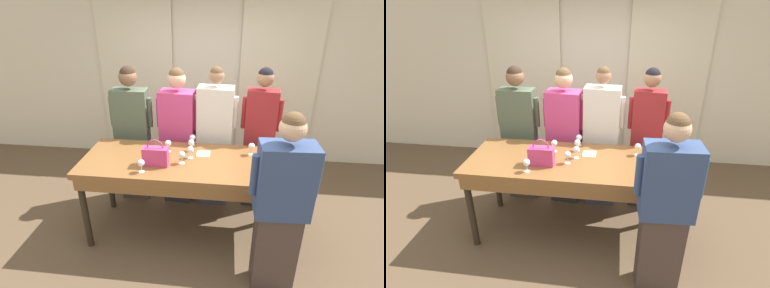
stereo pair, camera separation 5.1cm
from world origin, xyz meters
TOP-DOWN VIEW (x-y plane):
  - ground_plane at (0.00, 0.00)m, footprint 18.00×18.00m
  - wall_back at (0.00, 2.02)m, footprint 12.00×0.06m
  - curtain_panel_left at (-1.13, 1.96)m, footprint 1.19×0.03m
  - curtain_panel_right at (1.13, 1.96)m, footprint 1.19×0.03m
  - tasting_bar at (0.00, -0.02)m, footprint 2.35×0.87m
  - wine_bottle at (0.85, -0.20)m, footprint 0.08×0.08m
  - handbag at (-0.35, -0.14)m, footprint 0.26×0.11m
  - wine_glass_front_left at (0.64, 0.21)m, footprint 0.07×0.07m
  - wine_glass_front_mid at (-0.46, -0.30)m, footprint 0.07×0.07m
  - wine_glass_front_right at (-0.02, 0.22)m, footprint 0.07×0.07m
  - wine_glass_center_left at (-0.03, 0.36)m, footprint 0.07×0.07m
  - wine_glass_center_mid at (-0.01, 0.05)m, footprint 0.07×0.07m
  - wine_glass_center_right at (-0.28, 0.17)m, footprint 0.07×0.07m
  - wine_glass_back_left at (0.83, 0.30)m, footprint 0.07×0.07m
  - wine_glass_back_mid at (-0.09, -0.08)m, footprint 0.07×0.07m
  - napkin at (0.12, 0.16)m, footprint 0.15×0.15m
  - guest_olive_jacket at (-0.84, 0.66)m, footprint 0.55×0.23m
  - guest_pink_top at (-0.25, 0.66)m, footprint 0.54×0.31m
  - guest_cream_sweater at (0.22, 0.66)m, footprint 0.55×0.28m
  - guest_striped_shirt at (0.77, 0.66)m, footprint 0.48×0.25m
  - host_pouring at (0.85, -0.62)m, footprint 0.57×0.28m

SIDE VIEW (x-z plane):
  - ground_plane at x=0.00m, z-range 0.00..0.00m
  - tasting_bar at x=0.00m, z-range 0.39..1.35m
  - host_pouring at x=0.85m, z-range 0.01..1.77m
  - guest_pink_top at x=-0.25m, z-range 0.02..1.83m
  - guest_cream_sweater at x=0.22m, z-range 0.01..1.84m
  - guest_olive_jacket at x=-0.84m, z-range 0.03..1.85m
  - guest_striped_shirt at x=0.77m, z-range 0.05..1.88m
  - napkin at x=0.12m, z-range 0.96..0.97m
  - wine_glass_front_left at x=0.64m, z-range 0.99..1.13m
  - wine_glass_front_right at x=-0.02m, z-range 0.99..1.13m
  - wine_glass_center_left at x=-0.03m, z-range 0.99..1.13m
  - wine_glass_back_mid at x=-0.09m, z-range 0.99..1.13m
  - wine_glass_front_mid at x=-0.46m, z-range 0.99..1.13m
  - wine_glass_center_mid at x=-0.01m, z-range 0.99..1.13m
  - wine_glass_center_right at x=-0.28m, z-range 0.99..1.13m
  - wine_glass_back_left at x=0.83m, z-range 0.99..1.13m
  - handbag at x=-0.35m, z-range 0.92..1.21m
  - wine_bottle at x=0.85m, z-range 0.92..1.22m
  - curtain_panel_left at x=-1.13m, z-range 0.00..2.69m
  - curtain_panel_right at x=1.13m, z-range 0.00..2.69m
  - wall_back at x=0.00m, z-range 0.00..2.80m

